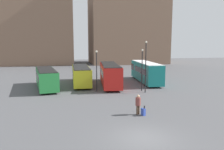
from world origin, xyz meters
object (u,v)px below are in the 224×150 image
object	(u,v)px
bus_1	(81,74)
traveler	(138,103)
lamp_post_1	(97,67)
lamp_post_0	(146,63)
bus_3	(146,71)
lamp_post_2	(142,67)
bus_2	(110,74)
bus_0	(46,78)
suitcase	(143,112)

from	to	relation	value
bus_1	traveler	world-z (taller)	bus_1
traveler	bus_1	bearing A→B (deg)	-4.03
traveler	lamp_post_1	distance (m)	10.91
bus_1	lamp_post_0	distance (m)	11.36
bus_3	lamp_post_2	world-z (taller)	lamp_post_2
bus_1	lamp_post_2	distance (m)	10.46
lamp_post_0	traveler	bearing A→B (deg)	-114.13
bus_1	bus_2	xyz separation A→B (m)	(4.29, -1.67, 0.24)
bus_0	traveler	world-z (taller)	bus_0
suitcase	lamp_post_2	world-z (taller)	lamp_post_2
bus_0	lamp_post_1	size ratio (longest dim) A/B	1.84
lamp_post_1	lamp_post_0	bearing A→B (deg)	-18.42
bus_2	suitcase	size ratio (longest dim) A/B	12.99
suitcase	lamp_post_1	distance (m)	11.49
traveler	lamp_post_0	bearing A→B (deg)	-41.86
suitcase	lamp_post_1	bearing A→B (deg)	-3.89
bus_0	lamp_post_1	xyz separation A→B (m)	(6.78, -3.67, 1.70)
bus_0	suitcase	world-z (taller)	bus_0
bus_1	traveler	xyz separation A→B (m)	(3.99, -16.39, -0.47)
suitcase	lamp_post_2	distance (m)	10.80
bus_3	traveler	world-z (taller)	bus_3
bus_0	bus_1	xyz separation A→B (m)	(5.07, 2.28, 0.03)
traveler	suitcase	xyz separation A→B (m)	(0.38, -0.35, -0.75)
bus_0	lamp_post_1	bearing A→B (deg)	-128.02
traveler	lamp_post_0	distance (m)	9.64
bus_0	bus_3	bearing A→B (deg)	-91.78
suitcase	lamp_post_0	world-z (taller)	lamp_post_0
bus_1	lamp_post_1	bearing A→B (deg)	-163.23
traveler	suitcase	size ratio (longest dim) A/B	1.98
bus_1	lamp_post_2	world-z (taller)	lamp_post_2
bus_2	lamp_post_1	bearing A→B (deg)	155.00
bus_2	lamp_post_2	xyz separation A→B (m)	(3.37, -5.23, 1.52)
lamp_post_0	lamp_post_1	size ratio (longest dim) A/B	1.22
lamp_post_1	bus_1	bearing A→B (deg)	106.03
lamp_post_0	lamp_post_2	xyz separation A→B (m)	(-0.11, 1.06, -0.53)
lamp_post_2	bus_1	bearing A→B (deg)	137.98
lamp_post_2	bus_0	bearing A→B (deg)	160.03
lamp_post_1	lamp_post_2	xyz separation A→B (m)	(5.95, -0.95, 0.09)
bus_1	suitcase	world-z (taller)	bus_1
bus_3	lamp_post_2	xyz separation A→B (m)	(-3.04, -6.79, 1.50)
bus_1	lamp_post_0	xyz separation A→B (m)	(7.77, -7.97, 2.29)
bus_2	lamp_post_1	size ratio (longest dim) A/B	2.17
bus_3	lamp_post_1	xyz separation A→B (m)	(-8.98, -5.83, 1.41)
bus_0	lamp_post_2	xyz separation A→B (m)	(12.73, -4.62, 1.79)
bus_1	bus_2	distance (m)	4.61
bus_1	bus_3	bearing A→B (deg)	-89.88
bus_0	suitcase	distance (m)	17.32
bus_3	lamp_post_1	bearing A→B (deg)	127.87
lamp_post_2	bus_2	bearing A→B (deg)	122.79
bus_0	bus_3	xyz separation A→B (m)	(15.76, 2.16, 0.29)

